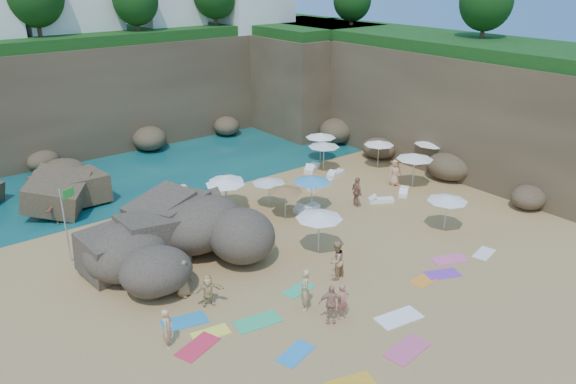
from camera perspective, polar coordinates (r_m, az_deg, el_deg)
ground at (r=28.30m, az=0.57°, el=-6.51°), size 120.00×120.00×0.00m
seawater at (r=53.50m, az=-20.06°, el=6.11°), size 120.00×120.00×0.00m
cliff_back at (r=48.66m, az=-16.47°, el=9.92°), size 44.00×8.00×8.00m
cliff_right at (r=45.10m, az=13.36°, el=9.31°), size 8.00×30.00×8.00m
cliff_corner at (r=51.97m, az=1.46°, el=11.53°), size 10.00×12.00×8.00m
rock_outcrop at (r=28.89m, az=-10.23°, el=-6.25°), size 8.44×6.90×3.04m
flag_pole at (r=28.82m, az=-21.59°, el=-2.21°), size 0.73×0.31×3.84m
parasol_0 at (r=32.43m, az=-6.41°, el=1.09°), size 2.30×2.30×2.17m
parasol_1 at (r=33.15m, az=-1.98°, el=1.17°), size 1.97×1.97×1.86m
parasol_2 at (r=41.40m, az=3.34°, el=5.78°), size 2.22×2.22×2.10m
parasol_3 at (r=40.39m, az=14.48°, el=5.00°), size 2.47×2.47×2.33m
parasol_4 at (r=39.30m, az=3.67°, el=4.85°), size 2.20×2.20×2.08m
parasol_5 at (r=33.39m, az=-6.29°, el=1.41°), size 2.10×2.10×1.99m
parasol_6 at (r=31.72m, az=-0.29°, el=0.30°), size 2.03×2.03×1.92m
parasol_7 at (r=40.38m, az=9.24°, el=4.97°), size 2.12×2.12×2.01m
parasol_8 at (r=37.13m, az=12.77°, el=3.56°), size 2.40×2.40×2.27m
parasol_9 at (r=27.80m, az=3.19°, el=-2.35°), size 2.38×2.38×2.25m
parasol_10 at (r=32.79m, az=2.46°, el=1.33°), size 2.22×2.22×2.10m
parasol_11 at (r=31.35m, az=15.90°, el=-0.60°), size 2.19×2.19×2.07m
lounger_0 at (r=36.75m, az=3.21°, el=0.71°), size 2.14×1.15×0.32m
lounger_1 at (r=38.92m, az=4.88°, el=1.86°), size 1.72×1.01×0.25m
lounger_2 at (r=39.85m, az=2.48°, el=2.44°), size 1.93×1.54×0.29m
lounger_3 at (r=33.28m, az=1.92°, el=-1.68°), size 1.75×0.66×0.27m
lounger_4 at (r=34.91m, az=9.43°, el=-0.83°), size 1.61×1.20×0.24m
lounger_5 at (r=36.49m, az=11.68°, el=0.04°), size 1.57×1.34×0.24m
towel_0 at (r=21.91m, az=0.79°, el=-16.09°), size 1.74×1.21×0.03m
towel_1 at (r=22.54m, az=12.00°, el=-15.39°), size 2.01×1.17×0.03m
towel_3 at (r=23.57m, az=-3.07°, el=-13.00°), size 2.03×1.24×0.03m
towel_4 at (r=23.11m, az=-7.86°, el=-14.03°), size 1.60×0.99×0.03m
towel_5 at (r=24.20m, az=11.21°, el=-12.41°), size 2.07×1.27×0.03m
towel_6 at (r=27.71m, az=15.41°, el=-8.03°), size 1.84×1.43×0.03m
towel_7 at (r=22.48m, az=-9.15°, el=-15.26°), size 1.93×1.40×0.03m
towel_8 at (r=23.91m, az=-10.44°, el=-12.81°), size 1.99×1.30×0.03m
towel_9 at (r=29.07m, az=16.07°, el=-6.59°), size 1.94×1.45×0.03m
towel_10 at (r=27.08m, az=13.81°, el=-8.61°), size 1.61×0.86×0.03m
towel_11 at (r=25.57m, az=1.08°, el=-9.87°), size 1.60×0.96×0.03m
towel_12 at (r=28.98m, az=-2.68°, el=-5.78°), size 1.51×0.84×0.03m
towel_13 at (r=30.19m, az=19.30°, el=-5.90°), size 1.60×1.06×0.03m
person_stand_0 at (r=22.28m, az=-12.14°, el=-13.36°), size 0.70×0.69×1.62m
person_stand_1 at (r=26.05m, az=4.89°, el=-6.92°), size 1.06×0.91×1.90m
person_stand_2 at (r=33.71m, az=-10.50°, el=-0.50°), size 1.12×0.87×1.61m
person_stand_3 at (r=33.82m, az=7.01°, el=0.01°), size 0.75×1.16×1.84m
person_stand_4 at (r=37.49m, az=10.82°, el=1.96°), size 0.98×0.77×1.77m
person_stand_5 at (r=33.93m, az=-22.18°, el=-1.58°), size 1.62×0.53×1.73m
person_stand_6 at (r=23.83m, az=1.72°, el=-9.89°), size 0.73×0.81×1.87m
person_lie_1 at (r=23.49m, az=4.31°, el=-12.61°), size 1.79×1.94×0.41m
person_lie_2 at (r=25.44m, az=-10.49°, el=-9.89°), size 1.49×1.93×0.46m
person_lie_3 at (r=24.67m, az=-8.05°, el=-10.94°), size 1.74×1.80×0.38m
person_lie_4 at (r=23.77m, az=5.50°, el=-12.25°), size 0.86×1.62×0.37m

